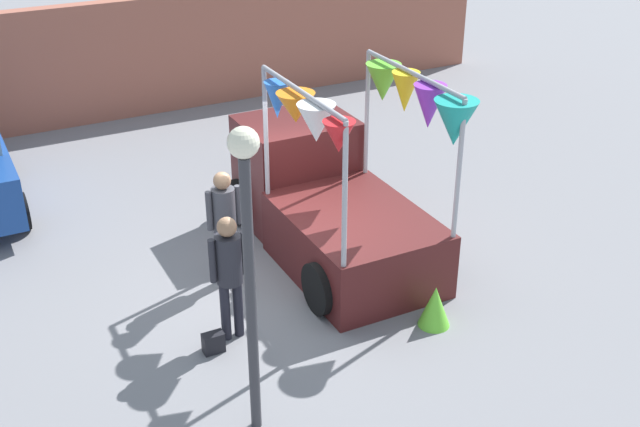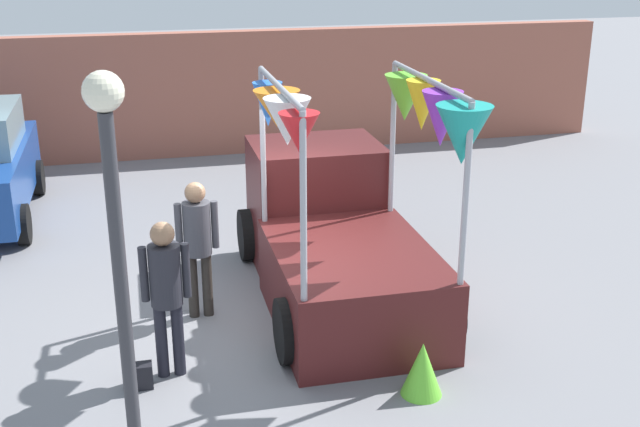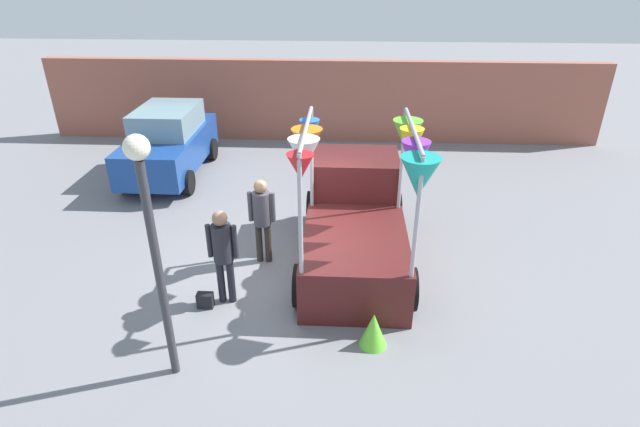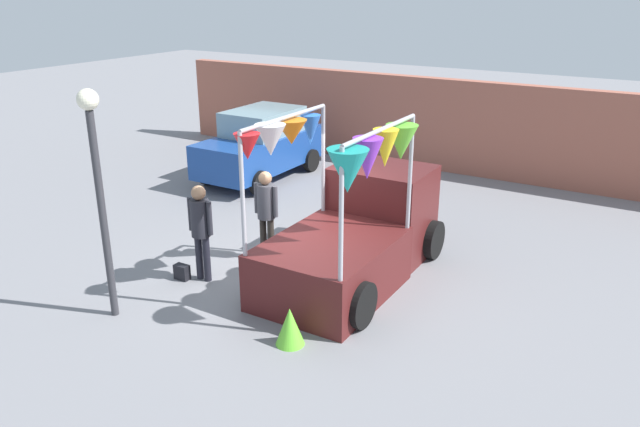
# 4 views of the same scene
# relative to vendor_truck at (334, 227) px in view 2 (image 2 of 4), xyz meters

# --- Properties ---
(ground_plane) EXTENTS (60.00, 60.00, 0.00)m
(ground_plane) POSITION_rel_vendor_truck_xyz_m (-1.07, -0.61, -0.92)
(ground_plane) COLOR slate
(vendor_truck) EXTENTS (2.49, 4.11, 3.04)m
(vendor_truck) POSITION_rel_vendor_truck_xyz_m (0.00, 0.00, 0.00)
(vendor_truck) COLOR #4C1919
(vendor_truck) RESTS_ON ground
(person_customer) EXTENTS (0.53, 0.34, 1.79)m
(person_customer) POSITION_rel_vendor_truck_xyz_m (-2.27, -1.67, 0.17)
(person_customer) COLOR black
(person_customer) RESTS_ON ground
(person_vendor) EXTENTS (0.53, 0.34, 1.77)m
(person_vendor) POSITION_rel_vendor_truck_xyz_m (-1.82, -0.31, 0.15)
(person_vendor) COLOR #2D2823
(person_vendor) RESTS_ON ground
(handbag) EXTENTS (0.28, 0.16, 0.28)m
(handbag) POSITION_rel_vendor_truck_xyz_m (-2.62, -1.87, -0.78)
(handbag) COLOR black
(handbag) RESTS_ON ground
(street_lamp) EXTENTS (0.32, 0.32, 3.67)m
(street_lamp) POSITION_rel_vendor_truck_xyz_m (-2.67, -3.40, 1.49)
(street_lamp) COLOR #333338
(street_lamp) RESTS_ON ground
(brick_boundary_wall) EXTENTS (18.00, 0.36, 2.60)m
(brick_boundary_wall) POSITION_rel_vendor_truck_xyz_m (-1.07, 7.34, 0.38)
(brick_boundary_wall) COLOR #9E5947
(brick_boundary_wall) RESTS_ON ground
(folded_kite_bundle_lime) EXTENTS (0.49, 0.49, 0.60)m
(folded_kite_bundle_lime) POSITION_rel_vendor_truck_xyz_m (0.27, -2.67, -0.62)
(folded_kite_bundle_lime) COLOR #66CC33
(folded_kite_bundle_lime) RESTS_ON ground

